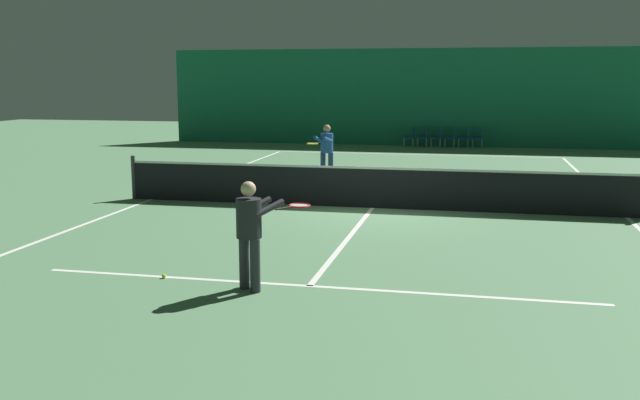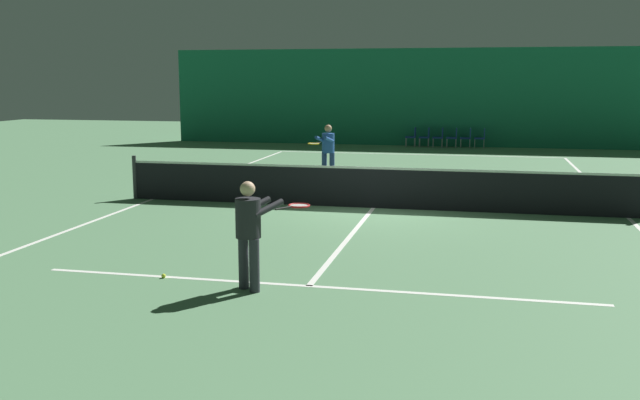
# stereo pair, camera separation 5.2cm
# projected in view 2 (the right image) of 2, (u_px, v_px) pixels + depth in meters

# --- Properties ---
(ground_plane) EXTENTS (60.00, 60.00, 0.00)m
(ground_plane) POSITION_uv_depth(u_px,v_px,m) (373.00, 208.00, 16.39)
(ground_plane) COLOR #56845B
(backdrop_curtain) EXTENTS (23.00, 0.12, 4.23)m
(backdrop_curtain) POSITION_uv_depth(u_px,v_px,m) (426.00, 97.00, 31.08)
(backdrop_curtain) COLOR #196B4C
(backdrop_curtain) RESTS_ON ground
(court_line_baseline_far) EXTENTS (11.00, 0.10, 0.00)m
(court_line_baseline_far) POSITION_uv_depth(u_px,v_px,m) (417.00, 154.00, 27.84)
(court_line_baseline_far) COLOR white
(court_line_baseline_far) RESTS_ON ground
(court_line_service_far) EXTENTS (8.25, 0.10, 0.00)m
(court_line_service_far) POSITION_uv_depth(u_px,v_px,m) (403.00, 172.00, 22.55)
(court_line_service_far) COLOR white
(court_line_service_far) RESTS_ON ground
(court_line_service_near) EXTENTS (8.25, 0.10, 0.00)m
(court_line_service_near) POSITION_uv_depth(u_px,v_px,m) (309.00, 286.00, 10.23)
(court_line_service_near) COLOR white
(court_line_service_near) RESTS_ON ground
(court_line_sideline_left) EXTENTS (0.10, 23.80, 0.00)m
(court_line_sideline_left) POSITION_uv_depth(u_px,v_px,m) (152.00, 199.00, 17.57)
(court_line_sideline_left) COLOR white
(court_line_sideline_left) RESTS_ON ground
(court_line_sideline_right) EXTENTS (0.10, 23.80, 0.00)m
(court_line_sideline_right) POSITION_uv_depth(u_px,v_px,m) (628.00, 218.00, 15.21)
(court_line_sideline_right) COLOR white
(court_line_sideline_right) RESTS_ON ground
(court_line_centre) EXTENTS (0.10, 12.80, 0.00)m
(court_line_centre) POSITION_uv_depth(u_px,v_px,m) (373.00, 208.00, 16.39)
(court_line_centre) COLOR white
(court_line_centre) RESTS_ON ground
(tennis_net) EXTENTS (12.00, 0.10, 1.07)m
(tennis_net) POSITION_uv_depth(u_px,v_px,m) (374.00, 186.00, 16.30)
(tennis_net) COLOR black
(tennis_net) RESTS_ON ground
(player_near) EXTENTS (1.00, 1.27, 1.55)m
(player_near) POSITION_uv_depth(u_px,v_px,m) (251.00, 227.00, 9.92)
(player_near) COLOR #2D2D38
(player_near) RESTS_ON ground
(player_far) EXTENTS (0.64, 1.37, 1.61)m
(player_far) POSITION_uv_depth(u_px,v_px,m) (328.00, 148.00, 20.88)
(player_far) COLOR navy
(player_far) RESTS_ON ground
(courtside_chair_0) EXTENTS (0.44, 0.44, 0.84)m
(courtside_chair_0) POSITION_uv_depth(u_px,v_px,m) (412.00, 136.00, 30.94)
(courtside_chair_0) COLOR #99999E
(courtside_chair_0) RESTS_ON ground
(courtside_chair_1) EXTENTS (0.44, 0.44, 0.84)m
(courtside_chair_1) POSITION_uv_depth(u_px,v_px,m) (426.00, 136.00, 30.81)
(courtside_chair_1) COLOR #99999E
(courtside_chair_1) RESTS_ON ground
(courtside_chair_2) EXTENTS (0.44, 0.44, 0.84)m
(courtside_chair_2) POSITION_uv_depth(u_px,v_px,m) (440.00, 136.00, 30.69)
(courtside_chair_2) COLOR #99999E
(courtside_chair_2) RESTS_ON ground
(courtside_chair_3) EXTENTS (0.44, 0.44, 0.84)m
(courtside_chair_3) POSITION_uv_depth(u_px,v_px,m) (453.00, 136.00, 30.56)
(courtside_chair_3) COLOR #99999E
(courtside_chair_3) RESTS_ON ground
(courtside_chair_4) EXTENTS (0.44, 0.44, 0.84)m
(courtside_chair_4) POSITION_uv_depth(u_px,v_px,m) (467.00, 137.00, 30.44)
(courtside_chair_4) COLOR #99999E
(courtside_chair_4) RESTS_ON ground
(courtside_chair_5) EXTENTS (0.44, 0.44, 0.84)m
(courtside_chair_5) POSITION_uv_depth(u_px,v_px,m) (481.00, 137.00, 30.31)
(courtside_chair_5) COLOR #99999E
(courtside_chair_5) RESTS_ON ground
(tennis_ball) EXTENTS (0.07, 0.07, 0.07)m
(tennis_ball) POSITION_uv_depth(u_px,v_px,m) (164.00, 276.00, 10.64)
(tennis_ball) COLOR #D1DB33
(tennis_ball) RESTS_ON ground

